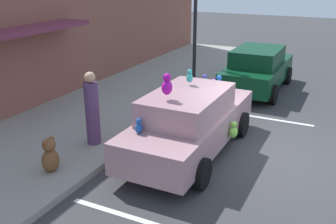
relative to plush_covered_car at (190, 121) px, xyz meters
name	(u,v)px	position (x,y,z in m)	size (l,w,h in m)	color
ground_plane	(266,155)	(0.64, -1.67, -0.80)	(60.00, 60.00, 0.00)	#38383A
sidewalk	(92,118)	(0.64, 3.33, -0.72)	(24.00, 4.00, 0.15)	gray
storefront_building	(22,3)	(0.64, 5.48, 2.40)	(24.00, 1.25, 6.40)	brown
parking_stripe_front	(250,116)	(3.02, -0.67, -0.80)	(0.12, 3.60, 0.01)	silver
plush_covered_car	(190,121)	(0.00, 0.00, 0.00)	(4.61, 1.96, 2.11)	#AD818A
parked_sedan_behind	(258,69)	(5.68, -0.17, -0.01)	(4.24, 1.90, 1.54)	#0A381E
teddy_bear_on_sidewalk	(50,156)	(-2.37, 2.10, -0.30)	(0.39, 0.33, 0.75)	brown
street_lamp_post	(195,16)	(4.64, 1.83, 1.83)	(0.28, 0.28, 4.06)	black
pedestrian_near_shopfront	(92,110)	(-0.84, 2.14, 0.18)	(0.33, 0.33, 1.76)	#523761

